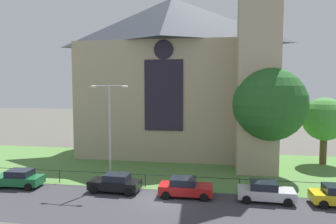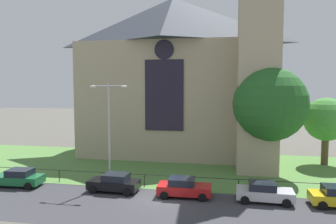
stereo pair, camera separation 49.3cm
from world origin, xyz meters
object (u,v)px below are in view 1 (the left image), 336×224
(streetlamp_near, at_px, (110,122))
(parked_car_black, at_px, (115,183))
(tree_right_far, at_px, (324,120))
(tree_right_near, at_px, (270,105))
(parked_car_green, at_px, (18,178))
(parked_car_silver, at_px, (265,192))
(church_building, at_px, (177,74))
(parked_car_red, at_px, (185,187))

(streetlamp_near, xyz_separation_m, parked_car_black, (0.95, -1.48, -4.90))
(tree_right_far, bearing_deg, parked_car_black, -147.02)
(tree_right_near, bearing_deg, parked_car_black, -150.40)
(tree_right_near, relative_size, tree_right_far, 1.42)
(parked_car_green, bearing_deg, parked_car_black, 178.22)
(parked_car_green, height_order, parked_car_silver, same)
(tree_right_near, bearing_deg, church_building, 140.41)
(church_building, bearing_deg, parked_car_red, -79.83)
(church_building, xyz_separation_m, parked_car_silver, (9.06, -16.28, -9.53))
(parked_car_red, distance_m, parked_car_silver, 6.14)
(church_building, height_order, parked_car_black, church_building)
(parked_car_black, bearing_deg, parked_car_silver, -178.47)
(tree_right_far, height_order, parked_car_red, tree_right_far)
(tree_right_far, height_order, parked_car_black, tree_right_far)
(streetlamp_near, relative_size, parked_car_red, 2.13)
(church_building, bearing_deg, parked_car_black, -100.36)
(streetlamp_near, bearing_deg, parked_car_red, -13.86)
(parked_car_black, height_order, parked_car_red, same)
(parked_car_black, distance_m, parked_car_silver, 12.00)
(church_building, distance_m, parked_car_red, 19.08)
(tree_right_far, relative_size, parked_car_green, 1.75)
(tree_right_near, distance_m, tree_right_far, 8.81)
(parked_car_black, bearing_deg, tree_right_near, -147.88)
(tree_right_far, distance_m, parked_car_black, 24.17)
(church_building, xyz_separation_m, tree_right_far, (17.01, -3.12, -5.25))
(parked_car_silver, bearing_deg, parked_car_black, -179.17)
(tree_right_far, bearing_deg, parked_car_red, -136.99)
(parked_car_green, distance_m, parked_car_black, 8.76)
(church_building, relative_size, parked_car_red, 6.16)
(church_building, relative_size, parked_car_green, 6.07)
(parked_car_green, bearing_deg, tree_right_near, -163.51)
(parked_car_silver, bearing_deg, tree_right_far, 60.66)
(parked_car_red, bearing_deg, streetlamp_near, 165.44)
(parked_car_green, bearing_deg, tree_right_far, -158.22)
(streetlamp_near, height_order, parked_car_black, streetlamp_near)
(tree_right_far, relative_size, streetlamp_near, 0.83)
(church_building, xyz_separation_m, tree_right_near, (10.32, -8.54, -3.35))
(tree_right_near, height_order, parked_car_black, tree_right_near)
(parked_car_black, distance_m, parked_car_red, 5.86)
(streetlamp_near, relative_size, parked_car_silver, 2.11)
(tree_right_near, xyz_separation_m, parked_car_green, (-22.02, -7.68, -6.18))
(tree_right_far, height_order, parked_car_green, tree_right_far)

